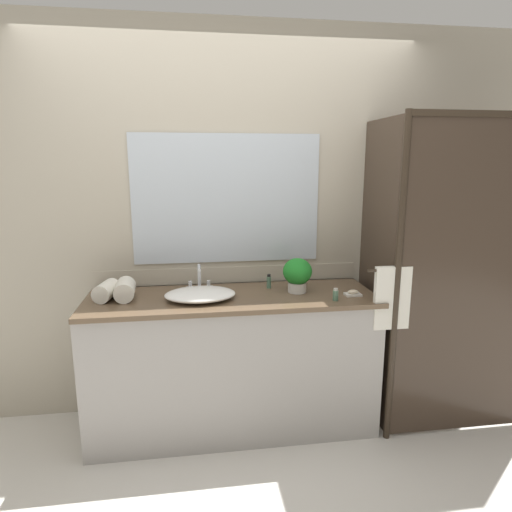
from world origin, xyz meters
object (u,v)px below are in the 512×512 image
Objects in this scene: amenity_bottle_shampoo at (336,295)px; amenity_bottle_lotion at (269,282)px; faucet at (199,281)px; soap_dish at (353,293)px; sink_basin at (200,294)px; potted_plant at (297,273)px; rolled_towel_near_edge at (106,291)px; rolled_towel_middle at (125,290)px.

amenity_bottle_shampoo is 0.82× the size of amenity_bottle_lotion.
faucet reaches higher than soap_dish.
potted_plant is (0.62, 0.06, 0.09)m from sink_basin.
faucet reaches higher than amenity_bottle_shampoo.
sink_basin reaches higher than soap_dish.
sink_basin is at bearing -7.75° from rolled_towel_near_edge.
potted_plant reaches higher than rolled_towel_middle.
soap_dish is at bearing -15.41° from faucet.
soap_dish is at bearing -5.30° from rolled_towel_near_edge.
soap_dish is at bearing -25.92° from amenity_bottle_lotion.
rolled_towel_middle is at bearing 179.54° from potted_plant.
potted_plant is 2.20× the size of soap_dish.
faucet is 0.47m from rolled_towel_middle.
rolled_towel_near_edge is at bearing 170.75° from amenity_bottle_shampoo.
potted_plant is at bearing -12.39° from faucet.
rolled_towel_near_edge is 0.94× the size of rolled_towel_middle.
sink_basin is 0.20m from faucet.
soap_dish is 0.48× the size of rolled_towel_middle.
sink_basin is at bearing 169.71° from amenity_bottle_shampoo.
amenity_bottle_shampoo is at bearing -42.53° from amenity_bottle_lotion.
faucet is 0.46m from amenity_bottle_lotion.
soap_dish is at bearing -20.88° from potted_plant.
amenity_bottle_shampoo is (0.19, -0.21, -0.09)m from potted_plant.
rolled_towel_near_edge reaches higher than sink_basin.
amenity_bottle_shampoo is 0.39× the size of rolled_towel_near_edge.
rolled_towel_near_edge is (-1.37, 0.22, 0.02)m from amenity_bottle_shampoo.
faucet is at bearing 167.61° from potted_plant.
soap_dish is at bearing 30.44° from amenity_bottle_shampoo.
potted_plant is (0.62, -0.14, 0.06)m from faucet.
faucet is 0.78× the size of potted_plant.
potted_plant is 1.06× the size of rolled_towel_middle.
amenity_bottle_shampoo is (-0.14, -0.08, 0.02)m from soap_dish.
amenity_bottle_shampoo is 1.28m from rolled_towel_middle.
rolled_towel_near_edge is at bearing 176.69° from rolled_towel_middle.
sink_basin is 0.95m from soap_dish.
rolled_towel_middle is at bearing -3.31° from rolled_towel_near_edge.
faucet is 0.57m from rolled_towel_near_edge.
rolled_towel_middle is (-1.07, 0.01, -0.06)m from potted_plant.
rolled_towel_middle is at bearing 171.19° from sink_basin.
rolled_towel_middle reaches higher than amenity_bottle_lotion.
sink_basin is 0.46m from rolled_towel_middle.
sink_basin is 2.49× the size of faucet.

